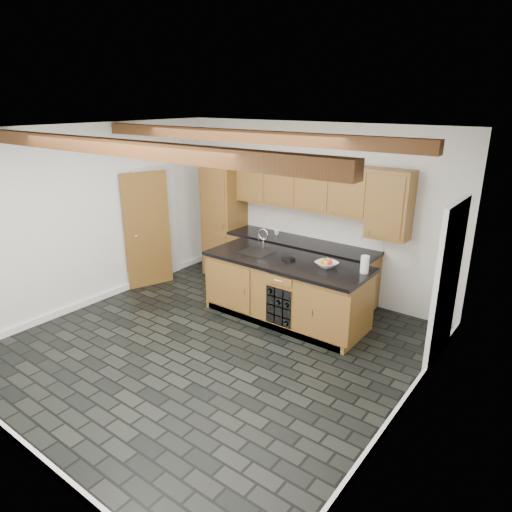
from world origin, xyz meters
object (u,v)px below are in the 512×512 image
(island, at_px, (286,290))
(fruit_bowl, at_px, (327,264))
(paper_towel, at_px, (365,264))
(kitchen_scale, at_px, (289,258))

(island, distance_m, fruit_bowl, 0.79)
(paper_towel, bearing_deg, fruit_bowl, -169.65)
(kitchen_scale, height_order, paper_towel, paper_towel)
(kitchen_scale, bearing_deg, paper_towel, 23.49)
(kitchen_scale, xyz_separation_m, fruit_bowl, (0.59, 0.06, 0.01))
(fruit_bowl, relative_size, paper_towel, 1.23)
(kitchen_scale, distance_m, paper_towel, 1.12)
(kitchen_scale, xyz_separation_m, paper_towel, (1.10, 0.16, 0.09))
(island, bearing_deg, paper_towel, 10.01)
(island, xyz_separation_m, paper_towel, (1.11, 0.20, 0.58))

